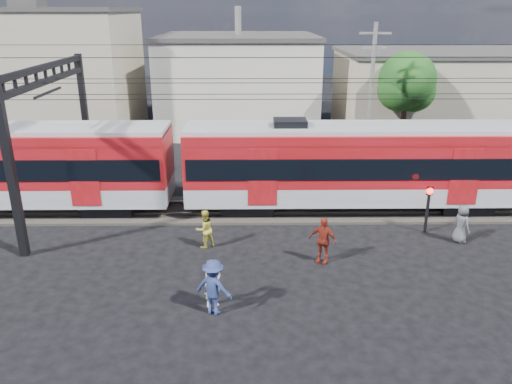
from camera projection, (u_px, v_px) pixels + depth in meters
ground at (283, 302)px, 16.59m from camera, size 120.00×120.00×0.00m
track_bed at (272, 210)px, 24.08m from camera, size 70.00×3.40×0.12m
rail_near at (273, 213)px, 23.34m from camera, size 70.00×0.12×0.12m
rail_far at (272, 202)px, 24.74m from camera, size 70.00×0.12×0.12m
commuter_train at (362, 163)px, 23.32m from camera, size 50.30×3.08×4.17m
catenary at (80, 105)px, 22.24m from camera, size 70.00×9.30×7.52m
building_west at (38, 73)px, 37.34m from camera, size 14.28×10.20×9.30m
building_midwest at (239, 81)px, 40.66m from camera, size 12.24×12.24×7.30m
building_mideast at (447, 93)px, 38.18m from camera, size 16.32×10.20×6.30m
utility_pole_mid at (371, 93)px, 29.17m from camera, size 1.80×0.24×8.50m
tree_near at (409, 84)px, 32.06m from camera, size 3.82×3.64×6.72m
pedestrian_a at (212, 284)px, 16.13m from camera, size 0.71×0.64×1.63m
pedestrian_b at (205, 229)px, 20.16m from camera, size 0.99×0.95×1.61m
pedestrian_c at (214, 287)px, 15.69m from camera, size 1.38×1.11×1.87m
pedestrian_d at (323, 240)px, 18.89m from camera, size 1.17×0.92×1.85m
pedestrian_e at (461, 224)px, 20.61m from camera, size 0.80×0.95×1.64m
crossing_signal at (428, 201)px, 21.31m from camera, size 0.31×0.31×2.10m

